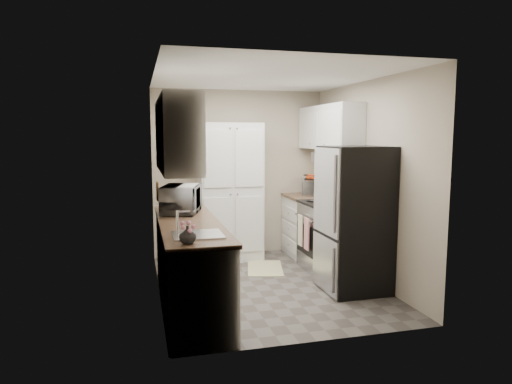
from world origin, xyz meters
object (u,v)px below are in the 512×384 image
electric_range (329,236)px  toaster_oven (313,188)px  microwave (181,199)px  refrigerator (354,219)px  wine_bottle (173,197)px  pantry_cabinet (230,192)px

electric_range → toaster_oven: bearing=85.5°
toaster_oven → electric_range: bearing=-76.2°
electric_range → microwave: (-1.99, -0.27, 0.60)m
refrigerator → wine_bottle: (-2.03, 0.85, 0.21)m
microwave → electric_range: bearing=-66.7°
microwave → wine_bottle: microwave is taller
microwave → refrigerator: bearing=-89.6°
refrigerator → microwave: bearing=165.0°
toaster_oven → refrigerator: bearing=-75.2°
pantry_cabinet → refrigerator: size_ratio=1.18×
pantry_cabinet → microwave: size_ratio=3.41×
electric_range → refrigerator: 0.88m
pantry_cabinet → refrigerator: pantry_cabinet is taller
pantry_cabinet → wine_bottle: pantry_cabinet is taller
refrigerator → microwave: 2.04m
refrigerator → wine_bottle: 2.21m
refrigerator → toaster_oven: (0.10, 1.57, 0.20)m
electric_range → wine_bottle: wine_bottle is taller
refrigerator → wine_bottle: size_ratio=5.93×
pantry_cabinet → refrigerator: (1.14, -1.73, -0.15)m
refrigerator → wine_bottle: refrigerator is taller
pantry_cabinet → refrigerator: bearing=-56.5°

